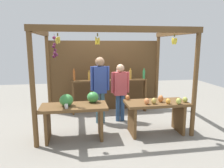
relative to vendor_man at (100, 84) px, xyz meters
The scene contains 7 objects.
ground_plane 1.07m from the vendor_man, ahead, with size 12.00×12.00×0.00m, color gray.
market_stall 0.67m from the vendor_man, 62.62° to the left, with size 3.45×2.31×2.36m.
fruit_counter_left 1.10m from the vendor_man, 127.42° to the right, with size 1.40×0.64×0.99m.
fruit_counter_right 1.53m from the vendor_man, 35.25° to the right, with size 1.40×0.67×0.90m.
bottle_shelf_unit 0.93m from the vendor_man, 64.67° to the left, with size 2.21×0.22×1.34m.
vendor_man is the anchor object (origin of this frame).
vendor_woman 0.55m from the vendor_man, ahead, with size 0.48×0.21×1.52m.
Camera 1 is at (-0.80, -5.15, 2.00)m, focal length 33.49 mm.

